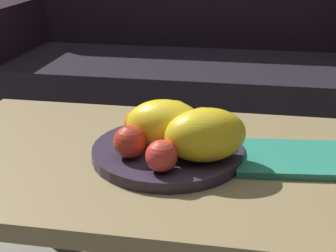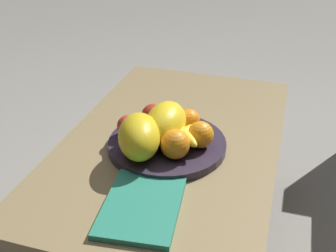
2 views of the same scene
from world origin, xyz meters
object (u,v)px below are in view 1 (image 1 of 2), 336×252
Objects in this scene: orange_left at (175,116)px; banana_bunch at (180,128)px; orange_right at (138,124)px; magazine at (289,158)px; couch at (183,76)px; coffee_table at (144,173)px; orange_front at (203,125)px; apple_left at (161,156)px; fruit_bowl at (168,151)px; melon_large_front at (165,125)px; melon_smaller_beside at (205,135)px; apple_front at (130,142)px.

banana_bunch is (0.02, -0.05, -0.01)m from orange_left.
magazine is at bearing -3.78° from orange_right.
orange_left is 1.13× the size of orange_right.
couch reaches higher than magazine.
orange_front reaches higher than coffee_table.
apple_left is at bearing -112.07° from orange_front.
fruit_bowl is at bearing -149.82° from orange_front.
banana_bunch is (0.01, 0.16, -0.00)m from apple_left.
coffee_table is 6.02× the size of melon_large_front.
couch is at bearing 95.88° from melon_large_front.
banana_bunch is at bearing -70.42° from orange_left.
magazine is at bearing 3.64° from coffee_table.
banana_bunch is (0.10, -0.00, -0.00)m from orange_right.
orange_front is 0.21m from magazine.
melon_large_front is 2.60× the size of apple_left.
apple_left reaches higher than magazine.
coffee_table is at bearing -64.09° from orange_right.
couch is at bearing 96.23° from fruit_bowl.
orange_left is at bearing 86.18° from melon_large_front.
orange_left is at bearing 120.52° from melon_smaller_beside.
magazine is (0.20, -0.02, -0.06)m from orange_front.
melon_large_front is 0.09m from orange_right.
banana_bunch is at bearing 63.05° from fruit_bowl.
apple_front is (-0.07, -0.06, -0.02)m from melon_large_front.
melon_large_front is 0.06m from banana_bunch.
orange_front is 0.18m from apple_front.
melon_large_front is 2.24× the size of orange_left.
orange_left is (0.01, 0.10, -0.02)m from melon_large_front.
banana_bunch reaches higher than magazine.
melon_smaller_beside is 0.20m from orange_right.
banana_bunch is at bearing 168.74° from magazine.
orange_left is at bearing 59.21° from coffee_table.
fruit_bowl is 2.01× the size of melon_large_front.
apple_left is (0.08, -0.05, -0.00)m from apple_front.
melon_large_front is at bearing -147.18° from orange_front.
orange_left is at bearing 33.92° from orange_right.
couch reaches higher than orange_left.
orange_front is (-0.02, 0.10, -0.02)m from melon_smaller_beside.
coffee_table is 0.61× the size of couch.
magazine is at bearing -6.96° from orange_front.
apple_left reaches higher than banana_bunch.
couch reaches higher than melon_smaller_beside.
apple_left is 0.40× the size of banana_bunch.
melon_smaller_beside is at bearing -54.09° from banana_bunch.
orange_left is (0.12, -0.98, 0.18)m from couch.
couch is at bearing 95.95° from apple_left.
apple_left reaches higher than coffee_table.
apple_front is at bearing 147.03° from apple_left.
banana_bunch is at bearing -82.40° from couch.
fruit_bowl is 0.11m from apple_front.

